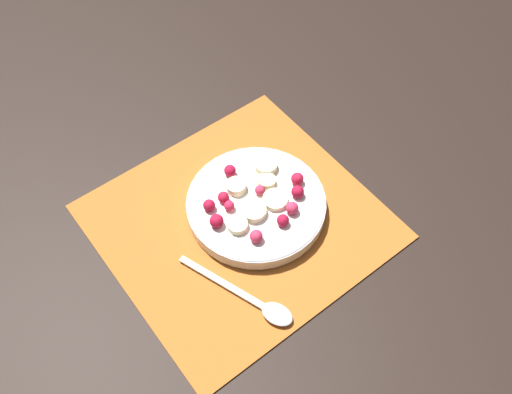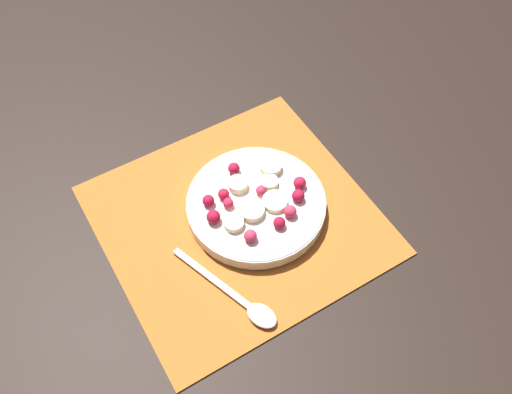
# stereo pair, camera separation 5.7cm
# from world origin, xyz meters

# --- Properties ---
(ground_plane) EXTENTS (3.00, 3.00, 0.00)m
(ground_plane) POSITION_xyz_m (0.00, 0.00, 0.00)
(ground_plane) COLOR black
(placemat) EXTENTS (0.39, 0.37, 0.01)m
(placemat) POSITION_xyz_m (0.00, 0.00, 0.00)
(placemat) COLOR #B26023
(placemat) RESTS_ON ground_plane
(fruit_bowl) EXTENTS (0.21, 0.21, 0.04)m
(fruit_bowl) POSITION_xyz_m (-0.03, -0.00, 0.02)
(fruit_bowl) COLOR white
(fruit_bowl) RESTS_ON placemat
(spoon) EXTENTS (0.08, 0.18, 0.01)m
(spoon) POSITION_xyz_m (0.06, 0.13, 0.01)
(spoon) COLOR silver
(spoon) RESTS_ON placemat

